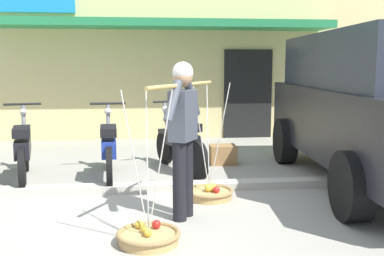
% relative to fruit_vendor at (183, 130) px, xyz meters
% --- Properties ---
extents(ground_plane, '(90.00, 90.00, 0.00)m').
position_rel_fruit_vendor_xyz_m(ground_plane, '(-0.37, 0.41, -0.98)').
color(ground_plane, '#9E998C').
extents(sidewalk_curb, '(20.00, 0.24, 0.10)m').
position_rel_fruit_vendor_xyz_m(sidewalk_curb, '(-0.37, 1.11, -0.93)').
color(sidewalk_curb, '#BAB4A5').
rests_on(sidewalk_curb, ground).
extents(fruit_vendor, '(0.83, 1.39, 1.70)m').
position_rel_fruit_vendor_xyz_m(fruit_vendor, '(0.00, 0.00, 0.00)').
color(fruit_vendor, black).
rests_on(fruit_vendor, ground).
extents(fruit_basket_left_side, '(0.61, 0.61, 1.45)m').
position_rel_fruit_vendor_xyz_m(fruit_basket_left_side, '(0.40, 0.68, -0.90)').
color(fruit_basket_left_side, tan).
rests_on(fruit_basket_left_side, ground).
extents(fruit_basket_right_side, '(0.61, 0.61, 1.45)m').
position_rel_fruit_vendor_xyz_m(fruit_basket_right_side, '(-0.39, -0.68, -0.90)').
color(fruit_basket_right_side, tan).
rests_on(fruit_basket_right_side, ground).
extents(motorcycle_second_in_row, '(0.57, 1.80, 1.09)m').
position_rel_fruit_vendor_xyz_m(motorcycle_second_in_row, '(-2.13, 1.88, -0.52)').
color(motorcycle_second_in_row, black).
rests_on(motorcycle_second_in_row, ground).
extents(motorcycle_third_in_row, '(0.54, 1.82, 1.09)m').
position_rel_fruit_vendor_xyz_m(motorcycle_third_in_row, '(-0.91, 1.83, -0.52)').
color(motorcycle_third_in_row, black).
rests_on(motorcycle_third_in_row, ground).
extents(motorcycle_end_of_row, '(0.74, 1.75, 1.09)m').
position_rel_fruit_vendor_xyz_m(motorcycle_end_of_row, '(0.17, 2.16, -0.52)').
color(motorcycle_end_of_row, black).
rests_on(motorcycle_end_of_row, ground).
extents(parked_truck, '(2.43, 4.93, 2.10)m').
position_rel_fruit_vendor_xyz_m(parked_truck, '(2.83, 1.12, 0.15)').
color(parked_truck, black).
rests_on(parked_truck, ground).
extents(storefront_building, '(13.00, 6.00, 4.20)m').
position_rel_fruit_vendor_xyz_m(storefront_building, '(0.05, 7.86, 1.12)').
color(storefront_building, '#DBC684').
rests_on(storefront_building, ground).
extents(wooden_crate, '(0.44, 0.36, 0.32)m').
position_rel_fruit_vendor_xyz_m(wooden_crate, '(0.93, 2.64, -0.82)').
color(wooden_crate, olive).
rests_on(wooden_crate, ground).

